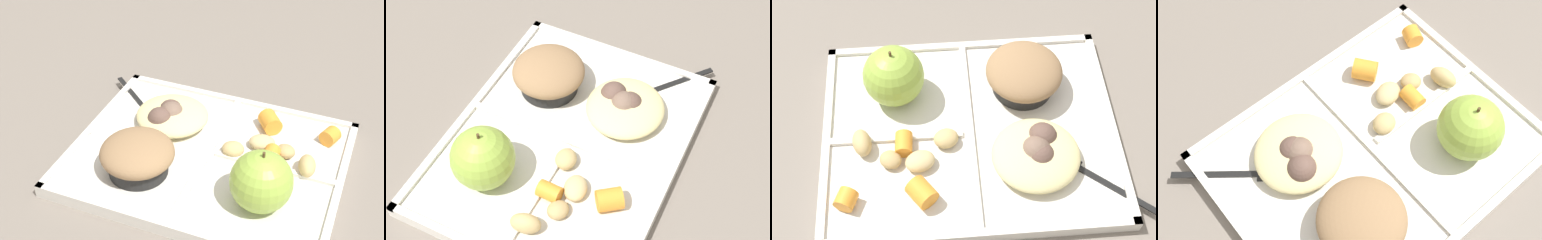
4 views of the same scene
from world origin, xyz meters
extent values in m
plane|color=slate|center=(0.00, 0.00, 0.00)|extent=(6.00, 6.00, 0.00)
cube|color=silver|center=(0.00, 0.00, 0.01)|extent=(0.38, 0.30, 0.01)
cube|color=silver|center=(0.00, -0.14, 0.02)|extent=(0.38, 0.01, 0.01)
cube|color=silver|center=(0.00, 0.14, 0.02)|extent=(0.38, 0.01, 0.01)
cube|color=silver|center=(0.18, 0.00, 0.02)|extent=(0.01, 0.30, 0.01)
cube|color=silver|center=(0.00, 0.00, 0.02)|extent=(0.01, 0.28, 0.01)
cube|color=silver|center=(-0.09, -0.01, 0.02)|extent=(0.17, 0.01, 0.01)
sphere|color=#93B742|center=(-0.09, 0.07, 0.05)|extent=(0.08, 0.08, 0.08)
cylinder|color=#4C381E|center=(-0.09, 0.07, 0.10)|extent=(0.00, 0.00, 0.01)
cylinder|color=black|center=(0.08, 0.07, 0.03)|extent=(0.08, 0.08, 0.02)
ellipsoid|color=#93704C|center=(0.08, 0.07, 0.05)|extent=(0.10, 0.10, 0.04)
cylinder|color=orange|center=(-0.06, -0.09, 0.03)|extent=(0.04, 0.04, 0.03)
cylinder|color=orange|center=(-0.09, -0.02, 0.03)|extent=(0.02, 0.03, 0.02)
ellipsoid|color=tan|center=(-0.07, -0.05, 0.02)|extent=(0.04, 0.04, 0.02)
ellipsoid|color=tan|center=(-0.10, -0.04, 0.02)|extent=(0.04, 0.04, 0.02)
ellipsoid|color=tan|center=(-0.03, -0.02, 0.02)|extent=(0.04, 0.03, 0.02)
ellipsoid|color=tan|center=(-0.14, -0.02, 0.03)|extent=(0.03, 0.04, 0.03)
ellipsoid|color=beige|center=(0.08, -0.05, 0.03)|extent=(0.11, 0.11, 0.03)
sphere|color=brown|center=(0.08, -0.06, 0.03)|extent=(0.04, 0.04, 0.04)
sphere|color=brown|center=(0.09, -0.03, 0.03)|extent=(0.04, 0.04, 0.04)
sphere|color=#755B4C|center=(0.08, -0.05, 0.03)|extent=(0.04, 0.04, 0.04)
sphere|color=#755B4C|center=(0.09, -0.05, 0.03)|extent=(0.03, 0.03, 0.03)
cube|color=black|center=(0.17, -0.10, 0.02)|extent=(0.09, 0.07, 0.00)
cube|color=black|center=(0.12, -0.06, 0.02)|extent=(0.04, 0.03, 0.00)
cylinder|color=black|center=(0.10, -0.03, 0.02)|extent=(0.02, 0.02, 0.00)
cylinder|color=black|center=(0.10, -0.04, 0.02)|extent=(0.02, 0.02, 0.00)
cylinder|color=black|center=(0.09, -0.05, 0.02)|extent=(0.02, 0.02, 0.00)
camera|label=1|loc=(-0.20, 0.56, 0.52)|focal=51.44mm
camera|label=2|loc=(-0.42, -0.22, 0.63)|focal=54.61mm
camera|label=3|loc=(-0.04, -0.39, 0.62)|focal=52.36mm
camera|label=4|loc=(0.19, 0.18, 0.57)|focal=46.01mm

